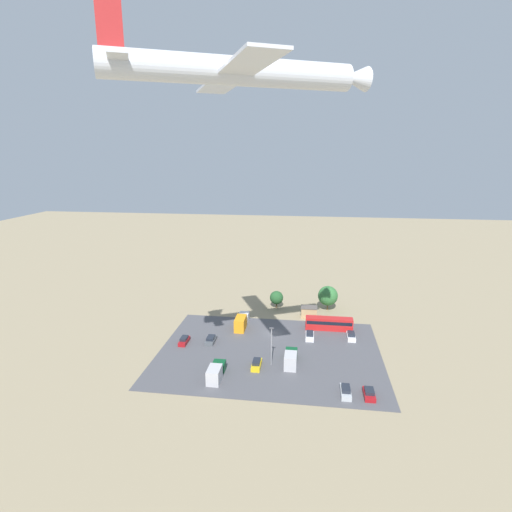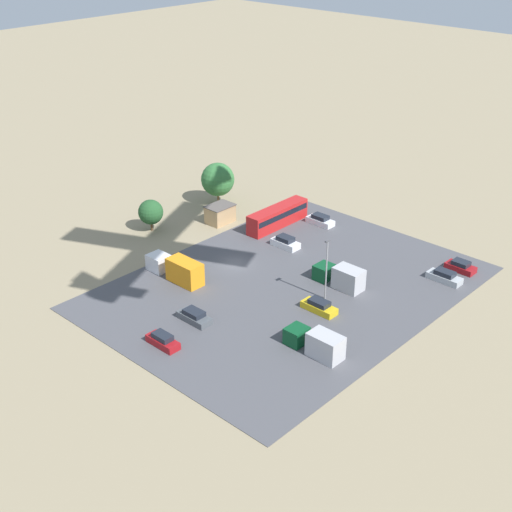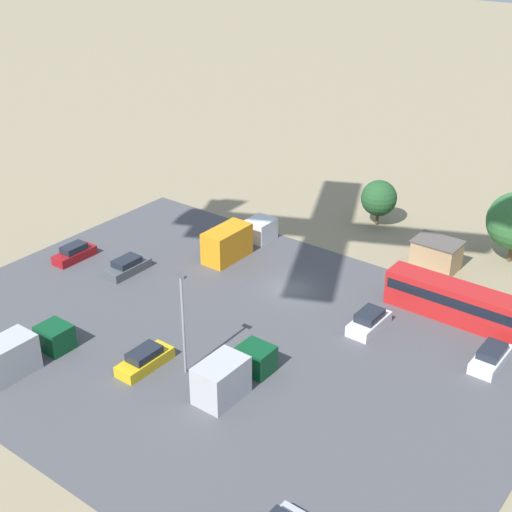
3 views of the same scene
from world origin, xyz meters
name	(u,v)px [view 1 (image 1 of 3)]	position (x,y,z in m)	size (l,w,h in m)	color
ground_plane	(273,334)	(0.00, 0.00, 0.00)	(400.00, 400.00, 0.00)	gray
parking_lot_surface	(269,352)	(0.00, 9.86, 0.04)	(49.33, 37.18, 0.08)	#4C4C51
shed_building	(309,312)	(-8.65, -11.84, 1.46)	(4.42, 3.25, 2.90)	tan
bus	(329,323)	(-13.72, -4.15, 1.78)	(11.77, 2.51, 3.16)	red
parked_car_0	(369,393)	(-19.83, 24.33, 0.69)	(1.95, 4.10, 1.47)	maroon
parked_car_1	(351,336)	(-18.81, 0.38, 0.73)	(1.90, 4.54, 1.56)	silver
parked_car_2	(310,336)	(-8.94, 1.63, 0.77)	(1.98, 4.37, 1.65)	silver
parked_car_3	(184,341)	(20.30, 8.12, 0.73)	(1.71, 4.36, 1.55)	maroon
parked_car_4	(211,340)	(14.20, 6.86, 0.69)	(1.95, 4.63, 1.45)	#4C5156
parked_car_5	(346,391)	(-15.64, 24.20, 0.72)	(1.84, 4.75, 1.54)	#ADB2B7
parked_car_6	(257,364)	(1.98, 16.63, 0.72)	(1.83, 4.70, 1.53)	gold
parked_truck_0	(216,372)	(9.36, 22.15, 1.42)	(2.48, 7.28, 2.93)	#0C4723
parked_truck_1	(291,359)	(-5.02, 14.80, 1.45)	(2.54, 7.09, 3.00)	#0C4723
parked_truck_2	(241,322)	(8.48, -2.66, 1.55)	(2.49, 9.40, 3.21)	silver
tree_near_shed	(328,296)	(-13.84, -17.59, 4.31)	(5.58, 5.58, 7.11)	brown
tree_apron_mid	(277,298)	(0.74, -17.46, 3.08)	(3.88, 3.88, 5.03)	brown
light_pole_lot_centre	(271,344)	(-0.96, 15.28, 4.71)	(0.90, 0.28, 8.41)	gray
airplane	(242,72)	(1.23, 36.45, 53.33)	(34.11, 28.71, 8.50)	silver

